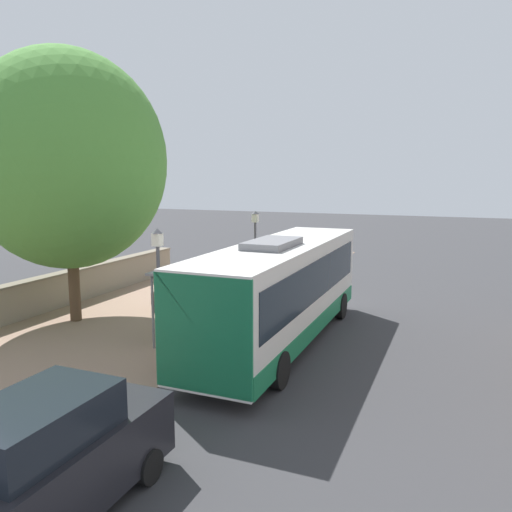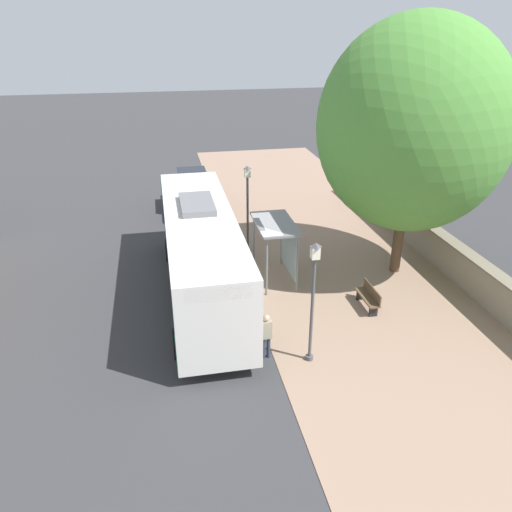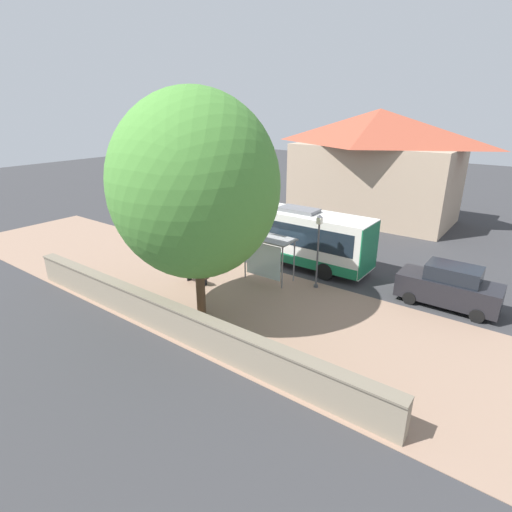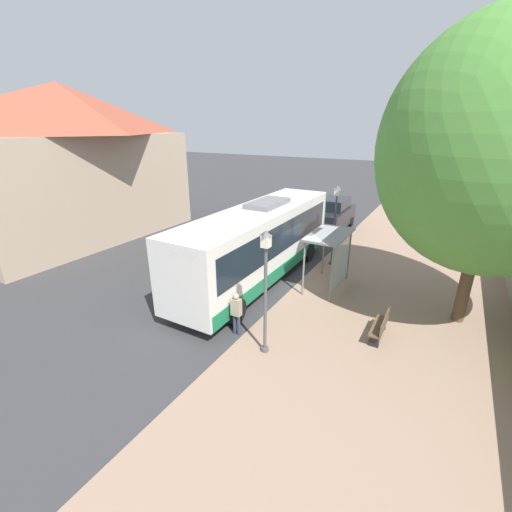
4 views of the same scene
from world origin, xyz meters
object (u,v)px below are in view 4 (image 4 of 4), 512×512
Objects in this scene: pedestrian at (236,311)px; parked_car_behind_bus at (334,215)px; bus at (259,242)px; bench at (380,326)px; street_lamp_near at (266,284)px; bus_shelter at (332,244)px; street_lamp_far at (335,219)px; shade_tree at (498,150)px.

pedestrian is 14.03m from parked_car_behind_bus.
bus is 7.15× the size of bench.
pedestrian is at bearing -16.53° from street_lamp_near.
parked_car_behind_bus is at bearing -73.20° from bus_shelter.
street_lamp_far is at bearing 107.27° from parked_car_behind_bus.
shade_tree is at bearing -131.21° from bench.
shade_tree is at bearing 130.13° from parked_car_behind_bus.
bus_shelter is (-3.15, -0.76, 0.18)m from bus.
bus_shelter is at bearing -46.73° from bench.
bus_shelter is at bearing -3.32° from shade_tree.
street_lamp_near is 0.40× the size of shade_tree.
bus is at bearing 13.50° from bus_shelter.
street_lamp_far is (0.47, -8.18, 0.02)m from street_lamp_near.
bus is at bearing -20.14° from bench.
bench is 0.15× the size of shade_tree.
bus is 3.25m from bus_shelter.
bench is at bearing -153.36° from pedestrian.
bus_shelter is 1.78× the size of pedestrian.
bench is (-4.35, -2.18, -0.44)m from pedestrian.
shade_tree is (-6.65, -4.81, 5.17)m from pedestrian.
street_lamp_far reaches higher than street_lamp_near.
parked_car_behind_bus is (2.68, -8.88, -1.00)m from bus_shelter.
bus_shelter is 2.81m from street_lamp_far.
street_lamp_far is (3.50, -5.60, 1.96)m from bench.
street_lamp_far is (-0.85, -7.78, 1.52)m from pedestrian.
shade_tree reaches higher than bus_shelter.
street_lamp_near is at bearing 121.23° from bus.
street_lamp_near reaches higher than pedestrian.
street_lamp_near is at bearing 163.47° from pedestrian.
street_lamp_near reaches higher than parked_car_behind_bus.
street_lamp_near is at bearing 93.30° from street_lamp_far.
pedestrian is 1.05× the size of bench.
bench is 6.89m from street_lamp_far.
shade_tree reaches higher than parked_car_behind_bus.
parked_car_behind_bus is (2.40, -14.38, -1.38)m from street_lamp_near.
pedestrian is at bearing 72.60° from bus_shelter.
bench is 0.37× the size of street_lamp_near.
bus is 6.44m from bench.
bus_shelter is 9.33m from parked_car_behind_bus.
shade_tree reaches higher than pedestrian.
bench is 0.37× the size of street_lamp_far.
bus is 9.68m from parked_car_behind_bus.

